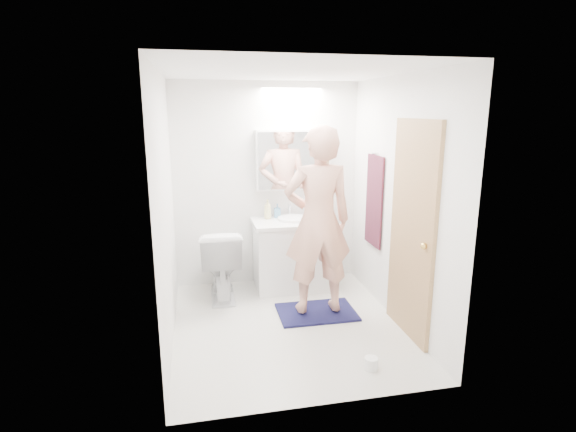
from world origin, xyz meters
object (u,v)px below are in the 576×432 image
object	(u,v)px
person	(318,221)
medicine_cabinet	(293,160)
vanity_cabinet	(293,256)
toilet	(221,262)
toilet_paper_roll	(371,363)
toothbrush_cup	(310,213)
soap_bottle_a	(268,209)
soap_bottle_b	(277,211)

from	to	relation	value
person	medicine_cabinet	bearing A→B (deg)	-86.81
vanity_cabinet	toilet	xyz separation A→B (m)	(-0.86, -0.11, 0.01)
medicine_cabinet	person	distance (m)	1.10
medicine_cabinet	toilet_paper_roll	xyz separation A→B (m)	(0.21, -2.06, -1.45)
toilet	toothbrush_cup	distance (m)	1.23
medicine_cabinet	person	xyz separation A→B (m)	(0.05, -0.97, -0.51)
medicine_cabinet	toilet_paper_roll	distance (m)	2.53
toothbrush_cup	toilet_paper_roll	xyz separation A→B (m)	(0.00, -2.01, -0.81)
vanity_cabinet	toilet	distance (m)	0.87
toilet	soap_bottle_a	size ratio (longest dim) A/B	3.51
vanity_cabinet	soap_bottle_b	xyz separation A→B (m)	(-0.16, 0.18, 0.51)
soap_bottle_a	toilet_paper_roll	bearing A→B (deg)	-75.25
toilet	toothbrush_cup	world-z (taller)	toothbrush_cup
toilet	soap_bottle_b	size ratio (longest dim) A/B	4.89
person	soap_bottle_a	world-z (taller)	person
person	vanity_cabinet	bearing A→B (deg)	-83.41
medicine_cabinet	person	bearing A→B (deg)	-87.34
toilet	person	xyz separation A→B (m)	(0.94, -0.65, 0.59)
toothbrush_cup	soap_bottle_a	bearing A→B (deg)	-178.90
toilet	person	size ratio (longest dim) A/B	0.43
vanity_cabinet	soap_bottle_b	world-z (taller)	soap_bottle_b
person	soap_bottle_b	distance (m)	0.98
medicine_cabinet	toilet	distance (m)	1.45
toilet_paper_roll	vanity_cabinet	bearing A→B (deg)	97.59
toilet	person	world-z (taller)	person
toilet	person	distance (m)	1.29
medicine_cabinet	toothbrush_cup	xyz separation A→B (m)	(0.21, -0.05, -0.64)
toilet	soap_bottle_b	bearing A→B (deg)	-156.01
toothbrush_cup	toilet_paper_roll	world-z (taller)	toothbrush_cup
person	toothbrush_cup	xyz separation A→B (m)	(0.16, 0.92, -0.13)
person	toothbrush_cup	distance (m)	0.95
vanity_cabinet	toilet_paper_roll	size ratio (longest dim) A/B	8.18
medicine_cabinet	soap_bottle_a	size ratio (longest dim) A/B	3.82
person	soap_bottle_b	bearing A→B (deg)	-75.16
toilet	toilet_paper_roll	bearing A→B (deg)	123.72
vanity_cabinet	soap_bottle_a	bearing A→B (deg)	151.84
toilet	soap_bottle_b	xyz separation A→B (m)	(0.70, 0.30, 0.50)
soap_bottle_b	toilet_paper_roll	world-z (taller)	soap_bottle_b
soap_bottle_a	soap_bottle_b	bearing A→B (deg)	13.97
vanity_cabinet	toilet_paper_roll	world-z (taller)	vanity_cabinet
toilet_paper_roll	toilet	bearing A→B (deg)	122.54
person	soap_bottle_a	bearing A→B (deg)	-67.90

